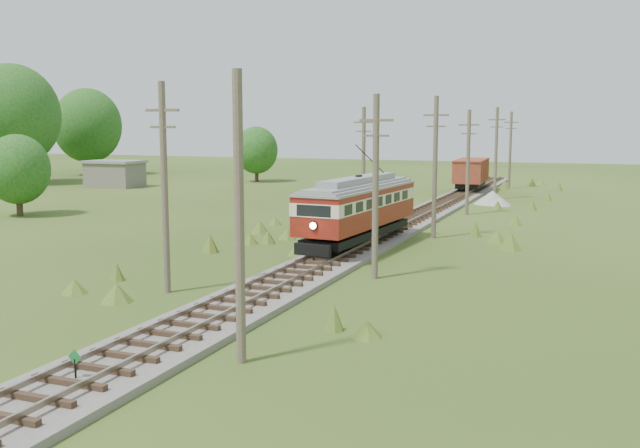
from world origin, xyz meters
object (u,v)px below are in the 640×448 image
at_px(switch_marker, 75,365).
at_px(streetcar, 359,205).
at_px(gravel_pile, 493,198).
at_px(gondola, 471,172).

bearing_deg(switch_marker, streetcar, 89.52).
bearing_deg(gravel_pile, gondola, 109.65).
bearing_deg(streetcar, switch_marker, -86.44).
bearing_deg(gondola, streetcar, -93.17).
xyz_separation_m(gondola, gravel_pile, (3.96, -11.09, -1.60)).
distance_m(switch_marker, gondola, 61.89).
relative_size(gondola, gravel_pile, 2.51).
relative_size(switch_marker, gondola, 0.12).
bearing_deg(gondola, switch_marker, -93.35).
distance_m(switch_marker, streetcar, 24.00).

